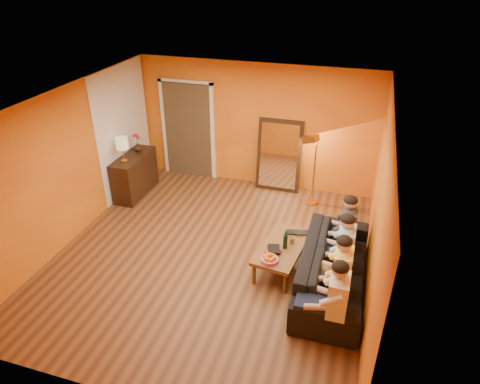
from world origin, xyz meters
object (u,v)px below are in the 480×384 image
(dog, at_px, (325,286))
(person_mid_left, at_px, (341,274))
(sofa, at_px, (333,267))
(tumbler, at_px, (292,240))
(table_lamp, at_px, (123,150))
(floor_lamp, at_px, (314,171))
(vase, at_px, (138,147))
(sideboard, at_px, (135,175))
(person_far_left, at_px, (337,301))
(mirror_frame, at_px, (279,156))
(person_far_right, at_px, (348,230))
(person_mid_right, at_px, (345,250))
(coffee_table, at_px, (282,256))
(wine_bottle, at_px, (285,240))
(laptop, at_px, (298,234))

(dog, relative_size, person_mid_left, 0.53)
(sofa, relative_size, tumbler, 21.90)
(table_lamp, relative_size, dog, 0.80)
(floor_lamp, distance_m, vase, 3.61)
(sideboard, relative_size, person_far_left, 0.97)
(mirror_frame, distance_m, person_far_right, 2.67)
(sofa, relative_size, person_mid_right, 1.93)
(person_mid_left, bearing_deg, person_far_left, -90.00)
(dog, bearing_deg, sideboard, 168.24)
(floor_lamp, xyz_separation_m, dog, (0.59, -2.77, -0.40))
(sofa, relative_size, coffee_table, 1.93)
(tumbler, bearing_deg, table_lamp, 162.94)
(person_far_right, relative_size, wine_bottle, 3.94)
(person_mid_right, height_order, person_far_right, same)
(table_lamp, distance_m, vase, 0.57)
(laptop, bearing_deg, tumbler, -118.74)
(sofa, bearing_deg, sideboard, 67.96)
(sofa, relative_size, dog, 3.68)
(sideboard, xyz_separation_m, table_lamp, (0.00, -0.30, 0.68))
(vase, bearing_deg, table_lamp, -90.00)
(vase, bearing_deg, sideboard, -90.00)
(coffee_table, bearing_deg, tumbler, 52.53)
(person_far_right, xyz_separation_m, laptop, (-0.77, -0.09, -0.18))
(wine_bottle, bearing_deg, laptop, 72.00)
(laptop, bearing_deg, mirror_frame, 95.87)
(sideboard, bearing_deg, person_far_left, -31.86)
(mirror_frame, bearing_deg, wine_bottle, -75.47)
(table_lamp, bearing_deg, sideboard, 90.00)
(person_mid_left, xyz_separation_m, laptop, (-0.77, 1.01, -0.18))
(person_far_right, distance_m, wine_bottle, 1.02)
(person_mid_left, distance_m, vase, 5.00)
(mirror_frame, relative_size, person_mid_left, 1.25)
(tumbler, bearing_deg, vase, 155.20)
(person_far_left, bearing_deg, person_far_right, 90.00)
(sofa, distance_m, coffee_table, 0.85)
(sofa, relative_size, vase, 13.28)
(sofa, distance_m, person_far_right, 0.71)
(person_far_left, xyz_separation_m, person_mid_right, (0.00, 1.10, 0.00))
(table_lamp, xyz_separation_m, person_mid_left, (4.37, -1.87, -0.49))
(coffee_table, bearing_deg, laptop, 70.31)
(sofa, height_order, floor_lamp, floor_lamp)
(mirror_frame, xyz_separation_m, dog, (1.38, -3.22, -0.44))
(dog, xyz_separation_m, wine_bottle, (-0.70, 0.58, 0.25))
(dog, xyz_separation_m, person_mid_left, (0.20, -0.03, 0.29))
(tumbler, distance_m, vase, 3.93)
(person_mid_right, relative_size, tumbler, 11.33)
(person_far_right, height_order, wine_bottle, person_far_right)
(coffee_table, distance_m, tumbler, 0.31)
(sideboard, bearing_deg, vase, 90.00)
(table_lamp, distance_m, coffee_table, 3.74)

